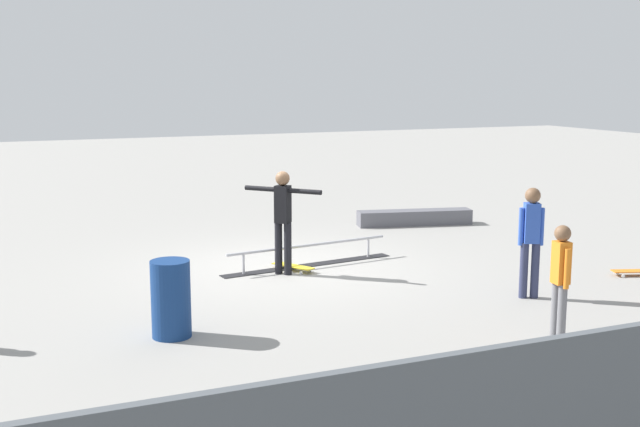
{
  "coord_description": "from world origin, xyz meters",
  "views": [
    {
      "loc": [
        4.63,
        12.44,
        3.27
      ],
      "look_at": [
        -0.5,
        0.47,
        1.0
      ],
      "focal_mm": 44.71,
      "sensor_mm": 36.0,
      "label": 1
    }
  ],
  "objects_px": {
    "skateboard_main": "(293,266)",
    "bystander_blue_shirt": "(531,236)",
    "loose_skateboard_orange": "(636,271)",
    "skate_ledge": "(415,218)",
    "trash_bin": "(171,299)",
    "grind_rail": "(309,256)",
    "bystander_orange_shirt": "(560,276)",
    "skater_main": "(283,215)"
  },
  "relations": [
    {
      "from": "bystander_blue_shirt",
      "to": "loose_skateboard_orange",
      "type": "height_order",
      "value": "bystander_blue_shirt"
    },
    {
      "from": "bystander_blue_shirt",
      "to": "loose_skateboard_orange",
      "type": "bearing_deg",
      "value": 33.0
    },
    {
      "from": "skater_main",
      "to": "bystander_blue_shirt",
      "type": "relative_size",
      "value": 1.04
    },
    {
      "from": "grind_rail",
      "to": "skateboard_main",
      "type": "bearing_deg",
      "value": 23.2
    },
    {
      "from": "bystander_blue_shirt",
      "to": "trash_bin",
      "type": "distance_m",
      "value": 5.31
    },
    {
      "from": "grind_rail",
      "to": "bystander_blue_shirt",
      "type": "xyz_separation_m",
      "value": [
        -2.23,
        3.16,
        0.77
      ]
    },
    {
      "from": "skateboard_main",
      "to": "bystander_blue_shirt",
      "type": "relative_size",
      "value": 0.48
    },
    {
      "from": "bystander_orange_shirt",
      "to": "bystander_blue_shirt",
      "type": "bearing_deg",
      "value": 160.52
    },
    {
      "from": "grind_rail",
      "to": "bystander_blue_shirt",
      "type": "height_order",
      "value": "bystander_blue_shirt"
    },
    {
      "from": "grind_rail",
      "to": "trash_bin",
      "type": "height_order",
      "value": "trash_bin"
    },
    {
      "from": "loose_skateboard_orange",
      "to": "bystander_orange_shirt",
      "type": "bearing_deg",
      "value": 51.7
    },
    {
      "from": "grind_rail",
      "to": "skate_ledge",
      "type": "xyz_separation_m",
      "value": [
        -3.61,
        -2.61,
        -0.0
      ]
    },
    {
      "from": "loose_skateboard_orange",
      "to": "skate_ledge",
      "type": "bearing_deg",
      "value": -58.95
    },
    {
      "from": "loose_skateboard_orange",
      "to": "trash_bin",
      "type": "distance_m",
      "value": 7.76
    },
    {
      "from": "grind_rail",
      "to": "bystander_orange_shirt",
      "type": "relative_size",
      "value": 2.22
    },
    {
      "from": "bystander_orange_shirt",
      "to": "trash_bin",
      "type": "bearing_deg",
      "value": -107.37
    },
    {
      "from": "skateboard_main",
      "to": "bystander_orange_shirt",
      "type": "xyz_separation_m",
      "value": [
        -1.69,
        4.7,
        0.76
      ]
    },
    {
      "from": "skater_main",
      "to": "bystander_orange_shirt",
      "type": "distance_m",
      "value": 4.93
    },
    {
      "from": "skate_ledge",
      "to": "bystander_orange_shirt",
      "type": "bearing_deg",
      "value": 73.06
    },
    {
      "from": "skateboard_main",
      "to": "loose_skateboard_orange",
      "type": "relative_size",
      "value": 0.97
    },
    {
      "from": "skater_main",
      "to": "bystander_orange_shirt",
      "type": "height_order",
      "value": "skater_main"
    },
    {
      "from": "grind_rail",
      "to": "trash_bin",
      "type": "xyz_separation_m",
      "value": [
        3.05,
        2.84,
        0.33
      ]
    },
    {
      "from": "grind_rail",
      "to": "loose_skateboard_orange",
      "type": "bearing_deg",
      "value": 142.15
    },
    {
      "from": "skateboard_main",
      "to": "bystander_orange_shirt",
      "type": "distance_m",
      "value": 5.05
    },
    {
      "from": "skate_ledge",
      "to": "skater_main",
      "type": "relative_size",
      "value": 1.47
    },
    {
      "from": "skate_ledge",
      "to": "bystander_orange_shirt",
      "type": "distance_m",
      "value": 7.9
    },
    {
      "from": "skate_ledge",
      "to": "bystander_blue_shirt",
      "type": "bearing_deg",
      "value": 76.59
    },
    {
      "from": "skateboard_main",
      "to": "loose_skateboard_orange",
      "type": "height_order",
      "value": "same"
    },
    {
      "from": "skate_ledge",
      "to": "skateboard_main",
      "type": "bearing_deg",
      "value": 35.37
    },
    {
      "from": "skateboard_main",
      "to": "bystander_blue_shirt",
      "type": "bearing_deg",
      "value": 13.09
    },
    {
      "from": "skate_ledge",
      "to": "trash_bin",
      "type": "distance_m",
      "value": 8.61
    },
    {
      "from": "trash_bin",
      "to": "bystander_orange_shirt",
      "type": "bearing_deg",
      "value": 154.54
    },
    {
      "from": "bystander_orange_shirt",
      "to": "bystander_blue_shirt",
      "type": "distance_m",
      "value": 1.98
    },
    {
      "from": "grind_rail",
      "to": "skater_main",
      "type": "bearing_deg",
      "value": 24.74
    },
    {
      "from": "trash_bin",
      "to": "loose_skateboard_orange",
      "type": "bearing_deg",
      "value": -179.59
    },
    {
      "from": "bystander_orange_shirt",
      "to": "bystander_blue_shirt",
      "type": "height_order",
      "value": "bystander_blue_shirt"
    },
    {
      "from": "skater_main",
      "to": "loose_skateboard_orange",
      "type": "distance_m",
      "value": 5.91
    },
    {
      "from": "bystander_blue_shirt",
      "to": "skate_ledge",
      "type": "bearing_deg",
      "value": 100.95
    },
    {
      "from": "bystander_orange_shirt",
      "to": "loose_skateboard_orange",
      "type": "distance_m",
      "value": 4.08
    },
    {
      "from": "loose_skateboard_orange",
      "to": "trash_bin",
      "type": "relative_size",
      "value": 0.83
    },
    {
      "from": "skateboard_main",
      "to": "bystander_blue_shirt",
      "type": "xyz_separation_m",
      "value": [
        -2.61,
        2.94,
        0.86
      ]
    },
    {
      "from": "grind_rail",
      "to": "skate_ledge",
      "type": "distance_m",
      "value": 4.45
    }
  ]
}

